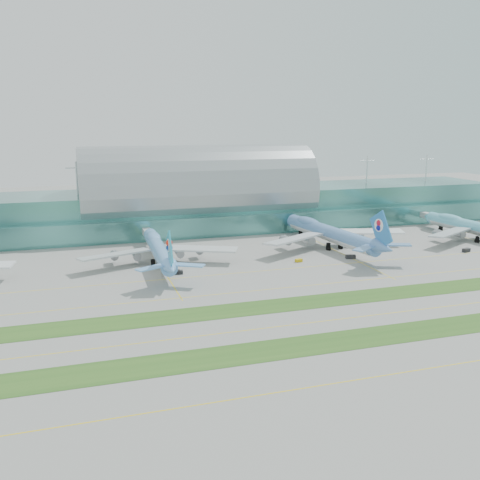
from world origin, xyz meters
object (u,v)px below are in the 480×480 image
object	(u,v)px
terminal	(198,201)
airliner_d	(476,227)
airliner_c	(329,232)
airliner_b	(159,249)

from	to	relation	value
terminal	airliner_d	bearing A→B (deg)	-30.12
terminal	airliner_c	distance (m)	76.53
airliner_c	airliner_d	xyz separation A→B (m)	(72.72, -7.53, -0.54)
airliner_b	airliner_c	bearing A→B (deg)	5.59
airliner_c	airliner_d	distance (m)	73.11
airliner_d	airliner_c	bearing A→B (deg)	168.97
airliner_d	terminal	bearing A→B (deg)	144.76
airliner_c	terminal	bearing A→B (deg)	120.22
airliner_b	airliner_d	world-z (taller)	airliner_d
airliner_b	airliner_d	size ratio (longest dim) A/B	0.96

